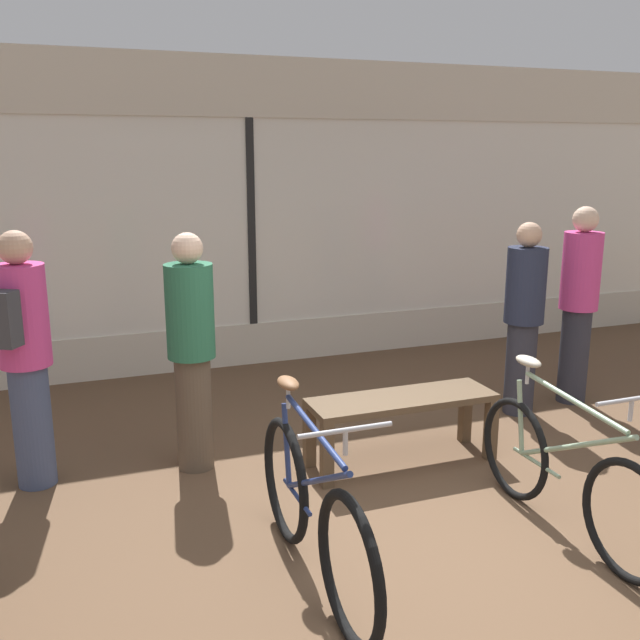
{
  "coord_description": "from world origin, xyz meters",
  "views": [
    {
      "loc": [
        -1.94,
        -3.28,
        2.28
      ],
      "look_at": [
        0.0,
        1.93,
        0.95
      ],
      "focal_mm": 40.0,
      "sensor_mm": 36.0,
      "label": 1
    }
  ],
  "objects_px": {
    "customer_by_window": "(579,301)",
    "customer_mid_floor": "(191,348)",
    "display_bench": "(402,409)",
    "customer_near_rack": "(524,315)",
    "bicycle_left": "(313,513)",
    "customer_near_bench": "(24,352)",
    "bicycle_right": "(564,473)"
  },
  "relations": [
    {
      "from": "customer_near_rack",
      "to": "customer_by_window",
      "type": "height_order",
      "value": "customer_by_window"
    },
    {
      "from": "display_bench",
      "to": "customer_near_rack",
      "type": "xyz_separation_m",
      "value": [
        1.45,
        0.57,
        0.47
      ]
    },
    {
      "from": "customer_mid_floor",
      "to": "bicycle_right",
      "type": "bearing_deg",
      "value": -41.51
    },
    {
      "from": "bicycle_left",
      "to": "customer_near_bench",
      "type": "relative_size",
      "value": 0.97
    },
    {
      "from": "customer_by_window",
      "to": "customer_mid_floor",
      "type": "xyz_separation_m",
      "value": [
        -3.54,
        -0.2,
        -0.04
      ]
    },
    {
      "from": "customer_near_rack",
      "to": "customer_mid_floor",
      "type": "relative_size",
      "value": 0.98
    },
    {
      "from": "customer_near_rack",
      "to": "customer_near_bench",
      "type": "distance_m",
      "value": 4.0
    },
    {
      "from": "customer_near_rack",
      "to": "customer_near_bench",
      "type": "height_order",
      "value": "customer_near_bench"
    },
    {
      "from": "bicycle_right",
      "to": "display_bench",
      "type": "bearing_deg",
      "value": 110.57
    },
    {
      "from": "bicycle_right",
      "to": "display_bench",
      "type": "xyz_separation_m",
      "value": [
        -0.46,
        1.23,
        0.04
      ]
    },
    {
      "from": "bicycle_left",
      "to": "customer_near_rack",
      "type": "height_order",
      "value": "customer_near_rack"
    },
    {
      "from": "bicycle_left",
      "to": "display_bench",
      "type": "distance_m",
      "value": 1.64
    },
    {
      "from": "bicycle_left",
      "to": "customer_mid_floor",
      "type": "xyz_separation_m",
      "value": [
        -0.32,
        1.65,
        0.51
      ]
    },
    {
      "from": "bicycle_left",
      "to": "customer_by_window",
      "type": "bearing_deg",
      "value": 29.74
    },
    {
      "from": "customer_mid_floor",
      "to": "bicycle_left",
      "type": "bearing_deg",
      "value": -79.07
    },
    {
      "from": "bicycle_right",
      "to": "customer_by_window",
      "type": "bearing_deg",
      "value": 49.17
    },
    {
      "from": "display_bench",
      "to": "customer_by_window",
      "type": "height_order",
      "value": "customer_by_window"
    },
    {
      "from": "customer_mid_floor",
      "to": "customer_by_window",
      "type": "bearing_deg",
      "value": 3.15
    },
    {
      "from": "customer_near_rack",
      "to": "display_bench",
      "type": "bearing_deg",
      "value": -158.41
    },
    {
      "from": "customer_mid_floor",
      "to": "customer_near_bench",
      "type": "height_order",
      "value": "customer_near_bench"
    },
    {
      "from": "display_bench",
      "to": "customer_mid_floor",
      "type": "distance_m",
      "value": 1.6
    },
    {
      "from": "display_bench",
      "to": "bicycle_right",
      "type": "bearing_deg",
      "value": -69.43
    },
    {
      "from": "bicycle_left",
      "to": "customer_near_rack",
      "type": "distance_m",
      "value": 3.17
    },
    {
      "from": "display_bench",
      "to": "customer_near_bench",
      "type": "distance_m",
      "value": 2.67
    },
    {
      "from": "bicycle_left",
      "to": "customer_by_window",
      "type": "distance_m",
      "value": 3.75
    },
    {
      "from": "bicycle_left",
      "to": "customer_near_rack",
      "type": "relative_size",
      "value": 1.02
    },
    {
      "from": "display_bench",
      "to": "bicycle_left",
      "type": "bearing_deg",
      "value": -133.54
    },
    {
      "from": "customer_mid_floor",
      "to": "customer_near_bench",
      "type": "relative_size",
      "value": 0.97
    },
    {
      "from": "bicycle_right",
      "to": "bicycle_left",
      "type": "bearing_deg",
      "value": 178.37
    },
    {
      "from": "bicycle_right",
      "to": "customer_mid_floor",
      "type": "height_order",
      "value": "customer_mid_floor"
    },
    {
      "from": "customer_mid_floor",
      "to": "display_bench",
      "type": "bearing_deg",
      "value": -17.52
    },
    {
      "from": "bicycle_right",
      "to": "customer_near_bench",
      "type": "bearing_deg",
      "value": 149.25
    }
  ]
}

